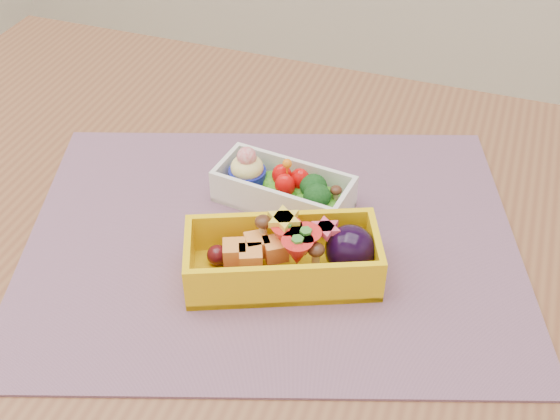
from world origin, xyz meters
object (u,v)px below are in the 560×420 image
(table, at_px, (303,330))
(placemat, at_px, (272,240))
(bento_white, at_px, (283,188))
(bento_yellow, at_px, (287,256))

(table, xyz_separation_m, placemat, (-0.04, 0.02, 0.10))
(placemat, height_order, bento_white, bento_white)
(placemat, bearing_deg, bento_yellow, -54.52)
(placemat, xyz_separation_m, bento_yellow, (0.03, -0.05, 0.03))
(bento_yellow, bearing_deg, table, 39.56)
(bento_white, xyz_separation_m, bento_yellow, (0.04, -0.10, 0.01))
(placemat, height_order, bento_yellow, bento_yellow)
(bento_white, bearing_deg, bento_yellow, -62.12)
(bento_white, bearing_deg, table, -51.10)
(table, bearing_deg, bento_white, 122.28)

